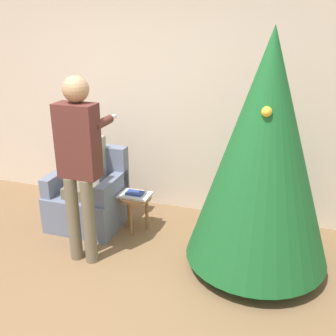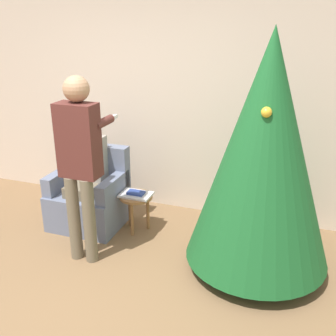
{
  "view_description": "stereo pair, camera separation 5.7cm",
  "coord_description": "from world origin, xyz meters",
  "px_view_note": "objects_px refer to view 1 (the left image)",
  "views": [
    {
      "loc": [
        1.55,
        -2.06,
        2.25
      ],
      "look_at": [
        0.53,
        1.02,
        0.99
      ],
      "focal_mm": 42.0,
      "sensor_mm": 36.0,
      "label": 1
    },
    {
      "loc": [
        1.61,
        -2.04,
        2.25
      ],
      "look_at": [
        0.53,
        1.02,
        0.99
      ],
      "focal_mm": 42.0,
      "sensor_mm": 36.0,
      "label": 2
    }
  ],
  "objects_px": {
    "side_stool": "(135,202)",
    "armchair": "(89,198)",
    "christmas_tree": "(264,152)",
    "person_seated": "(85,170)",
    "person_standing": "(79,156)"
  },
  "relations": [
    {
      "from": "side_stool",
      "to": "armchair",
      "type": "bearing_deg",
      "value": -178.32
    },
    {
      "from": "armchair",
      "to": "side_stool",
      "type": "xyz_separation_m",
      "value": [
        0.57,
        0.02,
        0.03
      ]
    },
    {
      "from": "christmas_tree",
      "to": "armchair",
      "type": "height_order",
      "value": "christmas_tree"
    },
    {
      "from": "christmas_tree",
      "to": "side_stool",
      "type": "relative_size",
      "value": 5.18
    },
    {
      "from": "person_seated",
      "to": "side_stool",
      "type": "relative_size",
      "value": 2.9
    },
    {
      "from": "person_seated",
      "to": "person_standing",
      "type": "xyz_separation_m",
      "value": [
        0.31,
        -0.59,
        0.39
      ]
    },
    {
      "from": "side_stool",
      "to": "person_standing",
      "type": "bearing_deg",
      "value": -112.55
    },
    {
      "from": "christmas_tree",
      "to": "person_seated",
      "type": "relative_size",
      "value": 1.78
    },
    {
      "from": "person_seated",
      "to": "person_standing",
      "type": "relative_size",
      "value": 0.69
    },
    {
      "from": "side_stool",
      "to": "person_seated",
      "type": "bearing_deg",
      "value": -176.06
    },
    {
      "from": "armchair",
      "to": "person_seated",
      "type": "bearing_deg",
      "value": -90.0
    },
    {
      "from": "armchair",
      "to": "person_standing",
      "type": "relative_size",
      "value": 0.5
    },
    {
      "from": "christmas_tree",
      "to": "armchair",
      "type": "relative_size",
      "value": 2.47
    },
    {
      "from": "armchair",
      "to": "side_stool",
      "type": "distance_m",
      "value": 0.57
    },
    {
      "from": "armchair",
      "to": "person_standing",
      "type": "xyz_separation_m",
      "value": [
        0.31,
        -0.61,
        0.75
      ]
    }
  ]
}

